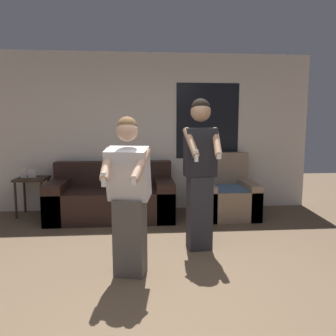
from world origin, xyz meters
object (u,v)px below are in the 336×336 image
Objects in this scene: side_table at (32,183)px; couch at (112,198)px; person_right at (200,171)px; person_left at (129,197)px; armchair at (226,196)px.

couch is at bearing -9.74° from side_table.
couch is 1.96m from person_right.
person_right is at bearing 38.15° from person_left.
person_right reaches higher than couch.
armchair is at bearing -0.12° from couch.
person_left reaches higher than armchair.
armchair is 1.72m from person_right.
couch is 1.09× the size of person_right.
side_table is at bearing 125.70° from person_left.
person_left is 0.88× the size of person_right.
person_right reaches higher than person_left.
armchair is 1.30× the size of side_table.
couch is at bearing 128.71° from person_right.
armchair is at bearing 63.99° from person_right.
armchair is at bearing -4.14° from side_table.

